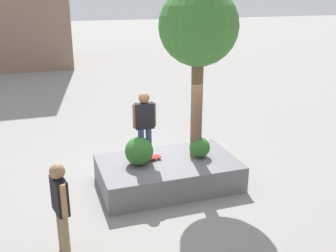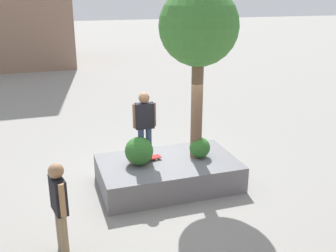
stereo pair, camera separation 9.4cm
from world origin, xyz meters
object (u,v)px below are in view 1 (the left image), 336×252
at_px(planter_ledge, 168,173).
at_px(skateboarder, 145,121).
at_px(plaza_tree, 199,29).
at_px(pedestrian_crossing, 60,203).
at_px(skateboard, 145,159).

bearing_deg(planter_ledge, skateboarder, -16.20).
height_order(plaza_tree, pedestrian_crossing, plaza_tree).
distance_m(skateboard, pedestrian_crossing, 2.97).
relative_size(plaza_tree, pedestrian_crossing, 2.31).
relative_size(planter_ledge, skateboard, 4.03).
bearing_deg(skateboard, planter_ledge, 163.80).
xyz_separation_m(planter_ledge, pedestrian_crossing, (2.65, 1.90, 0.70)).
bearing_deg(skateboard, pedestrian_crossing, 44.06).
xyz_separation_m(plaza_tree, skateboarder, (1.27, -0.11, -2.09)).
distance_m(planter_ledge, skateboard, 0.67).
distance_m(skateboarder, pedestrian_crossing, 3.02).
bearing_deg(pedestrian_crossing, skateboarder, -135.94).
bearing_deg(skateboard, skateboarder, 90.00).
distance_m(plaza_tree, skateboarder, 2.44).
relative_size(skateboard, skateboarder, 0.50).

